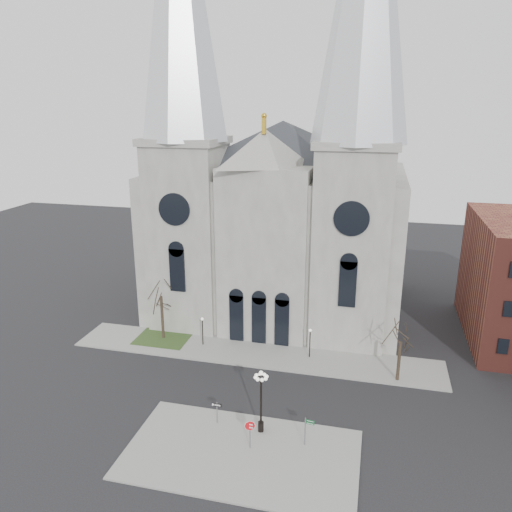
% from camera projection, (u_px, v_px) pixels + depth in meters
% --- Properties ---
extents(ground, '(160.00, 160.00, 0.00)m').
position_uv_depth(ground, '(224.00, 412.00, 43.94)').
color(ground, black).
rests_on(ground, ground).
extents(sidewalk_near, '(18.00, 10.00, 0.14)m').
position_uv_depth(sidewalk_near, '(241.00, 454.00, 38.60)').
color(sidewalk_near, gray).
rests_on(sidewalk_near, ground).
extents(sidewalk_far, '(40.00, 6.00, 0.14)m').
position_uv_depth(sidewalk_far, '(254.00, 353.00, 54.13)').
color(sidewalk_far, gray).
rests_on(sidewalk_far, ground).
extents(grass_patch, '(6.00, 5.00, 0.18)m').
position_uv_depth(grass_patch, '(164.00, 338.00, 57.56)').
color(grass_patch, '#263F1B').
rests_on(grass_patch, ground).
extents(cathedral, '(33.00, 26.66, 54.00)m').
position_uv_depth(cathedral, '(278.00, 169.00, 59.72)').
color(cathedral, gray).
rests_on(cathedral, ground).
extents(tree_left, '(3.20, 3.20, 7.50)m').
position_uv_depth(tree_left, '(161.00, 294.00, 55.94)').
color(tree_left, black).
rests_on(tree_left, ground).
extents(tree_right, '(3.20, 3.20, 6.00)m').
position_uv_depth(tree_right, '(401.00, 339.00, 47.57)').
color(tree_right, black).
rests_on(tree_right, ground).
extents(ped_lamp_left, '(0.32, 0.32, 3.26)m').
position_uv_depth(ped_lamp_left, '(202.00, 326.00, 55.30)').
color(ped_lamp_left, black).
rests_on(ped_lamp_left, sidewalk_far).
extents(ped_lamp_right, '(0.32, 0.32, 3.26)m').
position_uv_depth(ped_lamp_right, '(310.00, 338.00, 52.57)').
color(ped_lamp_right, black).
rests_on(ped_lamp_right, sidewalk_far).
extents(stop_sign, '(0.89, 0.09, 2.47)m').
position_uv_depth(stop_sign, '(250.00, 428.00, 38.68)').
color(stop_sign, slate).
rests_on(stop_sign, sidewalk_near).
extents(globe_lamp, '(1.57, 1.57, 5.59)m').
position_uv_depth(globe_lamp, '(261.00, 394.00, 40.15)').
color(globe_lamp, black).
rests_on(globe_lamp, sidewalk_near).
extents(one_way_sign, '(0.87, 0.08, 1.98)m').
position_uv_depth(one_way_sign, '(217.00, 409.00, 41.86)').
color(one_way_sign, slate).
rests_on(one_way_sign, sidewalk_near).
extents(street_name_sign, '(0.78, 0.15, 2.44)m').
position_uv_depth(street_name_sign, '(306.00, 429.00, 39.12)').
color(street_name_sign, slate).
rests_on(street_name_sign, sidewalk_near).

